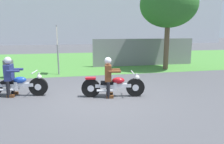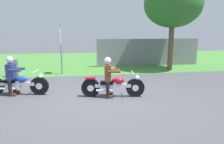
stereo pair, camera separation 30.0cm
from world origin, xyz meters
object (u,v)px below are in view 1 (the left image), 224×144
object	(u,v)px
sign_banner	(57,42)
motorcycle_lead	(113,86)
rider_lead	(109,74)
motorcycle_follow	(15,85)
rider_follow	(10,73)
tree_roadside	(169,5)
trash_can	(9,69)

from	to	relation	value
sign_banner	motorcycle_lead	bearing A→B (deg)	-65.25
rider_lead	motorcycle_follow	xyz separation A→B (m)	(-3.22, 0.78, -0.42)
rider_lead	rider_follow	xyz separation A→B (m)	(-3.38, 0.81, 0.00)
rider_lead	tree_roadside	distance (m)	7.16
tree_roadside	sign_banner	world-z (taller)	tree_roadside
motorcycle_follow	trash_can	distance (m)	3.40
rider_follow	sign_banner	size ratio (longest dim) A/B	0.54
tree_roadside	rider_lead	bearing A→B (deg)	-133.68
motorcycle_follow	rider_follow	bearing A→B (deg)	179.20
motorcycle_lead	trash_can	distance (m)	5.99
motorcycle_lead	rider_follow	bearing A→B (deg)	175.67
motorcycle_lead	rider_follow	world-z (taller)	rider_follow
rider_lead	tree_roadside	world-z (taller)	tree_roadside
motorcycle_follow	rider_follow	xyz separation A→B (m)	(-0.17, 0.03, 0.42)
rider_lead	sign_banner	distance (m)	4.84
tree_roadside	trash_can	size ratio (longest dim) A/B	5.80
motorcycle_follow	trash_can	bearing A→B (deg)	116.55
motorcycle_follow	sign_banner	bearing A→B (deg)	78.31
rider_follow	rider_lead	bearing A→B (deg)	-4.50
motorcycle_follow	tree_roadside	bearing A→B (deg)	35.93
motorcycle_lead	motorcycle_follow	bearing A→B (deg)	175.50
motorcycle_follow	tree_roadside	xyz separation A→B (m)	(7.71, 3.93, 3.40)
motorcycle_lead	motorcycle_follow	xyz separation A→B (m)	(-3.38, 0.81, 0.00)
motorcycle_lead	trash_can	size ratio (longest dim) A/B	2.49
rider_lead	sign_banner	size ratio (longest dim) A/B	0.54
motorcycle_follow	rider_follow	world-z (taller)	rider_follow
motorcycle_follow	sign_banner	distance (m)	4.06
rider_follow	sign_banner	distance (m)	3.98
motorcycle_follow	tree_roadside	distance (m)	9.30
motorcycle_lead	sign_banner	size ratio (longest dim) A/B	0.85
motorcycle_lead	sign_banner	distance (m)	5.03
tree_roadside	trash_can	bearing A→B (deg)	-175.49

